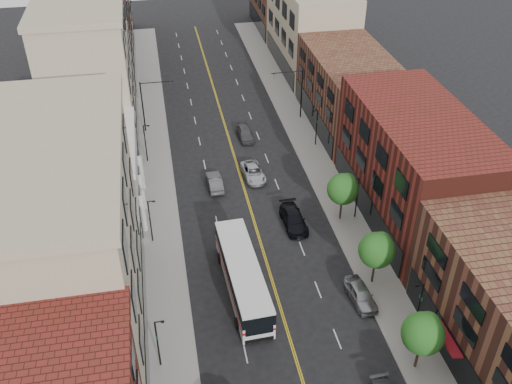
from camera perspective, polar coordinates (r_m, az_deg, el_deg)
sidewalk_left at (r=69.36m, az=-9.82°, el=0.99°), size 4.00×110.00×0.15m
sidewalk_right at (r=71.89m, az=6.26°, el=2.66°), size 4.00×110.00×0.15m
bldg_l_tanoffice at (r=47.00m, az=-18.18°, el=-5.68°), size 10.00×22.00×18.00m
bldg_l_white at (r=64.36m, az=-16.20°, el=1.25°), size 10.00×14.00×8.00m
bldg_l_far_a at (r=77.10m, az=-16.22°, el=11.28°), size 10.00×20.00×18.00m
bldg_l_far_b at (r=96.28m, az=-15.51°, el=15.13°), size 10.00×20.00×15.00m
bldg_r_mid at (r=62.55m, az=15.55°, el=2.51°), size 10.00×22.00×12.00m
bldg_r_far_a at (r=79.92m, az=9.38°, el=9.91°), size 10.00×20.00×10.00m
bldg_r_far_b at (r=97.72m, az=5.45°, el=16.18°), size 10.00×22.00×14.00m
bldg_r_far_c at (r=116.62m, az=2.69°, el=18.64°), size 10.00×18.00×11.00m
tree_r_1 at (r=47.22m, az=16.43°, el=-13.28°), size 3.40×3.40×5.59m
tree_r_2 at (r=53.56m, az=12.05°, el=-5.58°), size 3.40×3.40×5.59m
tree_r_3 at (r=60.88m, az=8.75°, el=0.40°), size 3.40×3.40×5.59m
lamp_l_1 at (r=46.95m, az=-9.78°, el=-14.50°), size 0.81×0.55×5.05m
lamp_l_2 at (r=58.72m, az=-10.52°, el=-2.67°), size 0.81×0.55×5.05m
lamp_l_3 at (r=72.14m, az=-10.98°, el=4.99°), size 0.81×0.55×5.05m
lamp_r_1 at (r=50.96m, az=15.99°, el=-10.64°), size 0.81×0.55×5.05m
lamp_r_2 at (r=61.97m, az=10.05°, el=-0.36°), size 0.81×0.55×5.05m
lamp_r_3 at (r=74.81m, az=6.05°, el=6.62°), size 0.81×0.55×5.05m
signal_mast_left at (r=78.46m, az=-10.79°, el=8.97°), size 4.49×0.18×7.20m
signal_mast_right at (r=80.77m, az=4.09°, el=10.29°), size 4.49×0.18×7.20m
city_bus at (r=53.01m, az=-1.33°, el=-8.28°), size 3.60×13.26×3.38m
car_parked_far at (r=53.71m, az=10.43°, el=-10.03°), size 2.25×4.80×1.59m
car_lane_behind at (r=67.35m, az=-4.15°, el=1.02°), size 1.71×4.60×1.50m
car_lane_a at (r=61.41m, az=3.77°, el=-2.71°), size 2.41×5.59×1.60m
car_lane_b at (r=68.96m, az=-0.28°, el=1.98°), size 2.76×5.34×1.44m
car_lane_c at (r=77.21m, az=-1.10°, el=5.95°), size 2.04×4.75×1.60m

